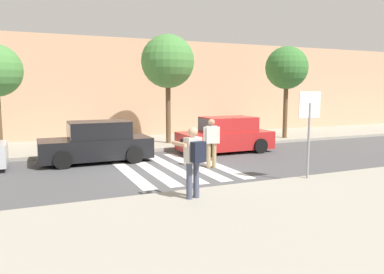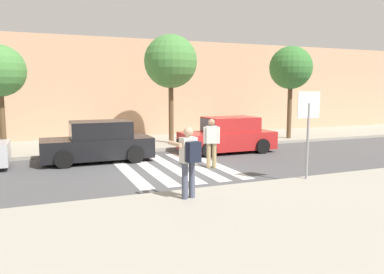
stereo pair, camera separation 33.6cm
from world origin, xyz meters
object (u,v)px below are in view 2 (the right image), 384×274
Objects in this scene: photographer_with_backpack at (189,156)px; parked_car_black at (98,143)px; pedestrian_crossing at (212,140)px; street_tree_east at (291,68)px; stop_sign at (308,116)px; street_tree_center at (171,62)px; parked_car_red at (228,136)px.

photographer_with_backpack reaches higher than parked_car_black.
pedestrian_crossing is 8.86m from street_tree_east.
pedestrian_crossing is (-1.66, 3.02, -1.02)m from stop_sign.
street_tree_east is at bearing 42.72° from photographer_with_backpack.
photographer_with_backpack is 0.35× the size of street_tree_east.
stop_sign is at bearing -61.24° from pedestrian_crossing.
pedestrian_crossing is at bearing -144.78° from street_tree_east.
stop_sign is at bearing -48.11° from parked_car_black.
pedestrian_crossing is at bearing -94.28° from street_tree_center.
street_tree_center is (0.41, 5.55, 3.08)m from pedestrian_crossing.
parked_car_black is (-1.23, 6.32, -0.44)m from photographer_with_backpack.
parked_car_red is at bearing 52.78° from pedestrian_crossing.
street_tree_east reaches higher than parked_car_black.
parked_car_black is 5.86m from street_tree_center.
parked_car_black is 1.00× the size of parked_car_red.
stop_sign is at bearing -123.47° from street_tree_east.
parked_car_red is (4.35, 6.32, -0.44)m from photographer_with_backpack.
photographer_with_backpack is 7.68m from parked_car_red.
parked_car_red is (0.42, 5.75, -1.27)m from stop_sign.
photographer_with_backpack reaches higher than parked_car_red.
pedestrian_crossing is 0.42× the size of parked_car_red.
photographer_with_backpack is at bearing -122.35° from pedestrian_crossing.
parked_car_black is 5.57m from parked_car_red.
street_tree_center is at bearing 98.24° from stop_sign.
pedestrian_crossing is 0.35× the size of street_tree_east.
stop_sign is 0.62× the size of parked_car_red.
street_tree_center reaches higher than stop_sign.
street_tree_east reaches higher than stop_sign.
pedestrian_crossing is at bearing 57.65° from photographer_with_backpack.
parked_car_black is at bearing 131.89° from stop_sign.
stop_sign is 1.48× the size of pedestrian_crossing.
street_tree_center reaches higher than photographer_with_backpack.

